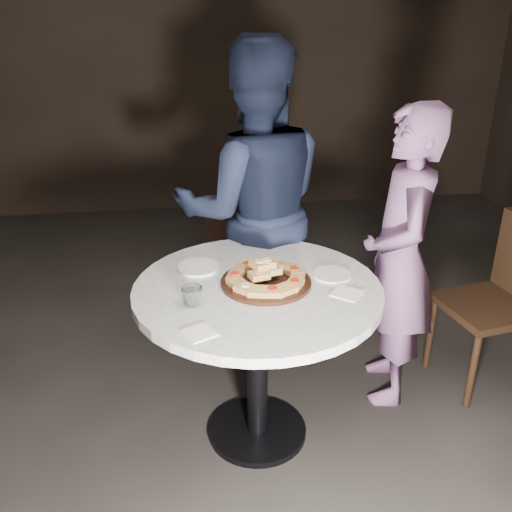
% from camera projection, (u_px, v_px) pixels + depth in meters
% --- Properties ---
extents(floor, '(7.00, 7.00, 0.00)m').
position_uv_depth(floor, '(268.00, 431.00, 2.96)').
color(floor, black).
rests_on(floor, ground).
extents(table, '(1.33, 1.33, 0.85)m').
position_uv_depth(table, '(257.00, 317.00, 2.66)').
color(table, black).
rests_on(table, ground).
extents(serving_board, '(0.48, 0.48, 0.02)m').
position_uv_depth(serving_board, '(266.00, 282.00, 2.61)').
color(serving_board, black).
rests_on(serving_board, table).
extents(focaccia_pile, '(0.37, 0.37, 0.10)m').
position_uv_depth(focaccia_pile, '(265.00, 275.00, 2.60)').
color(focaccia_pile, '#B18144').
rests_on(focaccia_pile, serving_board).
extents(plate_left, '(0.25, 0.25, 0.01)m').
position_uv_depth(plate_left, '(198.00, 267.00, 2.76)').
color(plate_left, white).
rests_on(plate_left, table).
extents(plate_right, '(0.19, 0.19, 0.01)m').
position_uv_depth(plate_right, '(332.00, 275.00, 2.69)').
color(plate_right, white).
rests_on(plate_right, table).
extents(water_glass, '(0.10, 0.10, 0.09)m').
position_uv_depth(water_glass, '(192.00, 296.00, 2.42)').
color(water_glass, silver).
rests_on(water_glass, table).
extents(napkin_near, '(0.15, 0.15, 0.01)m').
position_uv_depth(napkin_near, '(199.00, 333.00, 2.23)').
color(napkin_near, white).
rests_on(napkin_near, table).
extents(napkin_far, '(0.17, 0.17, 0.01)m').
position_uv_depth(napkin_far, '(347.00, 293.00, 2.53)').
color(napkin_far, white).
rests_on(napkin_far, table).
extents(chair_far, '(0.51, 0.52, 0.88)m').
position_uv_depth(chair_far, '(239.00, 243.00, 3.91)').
color(chair_far, black).
rests_on(chair_far, ground).
extents(chair_right, '(0.55, 0.53, 0.97)m').
position_uv_depth(chair_right, '(504.00, 292.00, 3.16)').
color(chair_right, black).
rests_on(chair_right, ground).
extents(diner_navy, '(0.92, 0.72, 1.89)m').
position_uv_depth(diner_navy, '(253.00, 210.00, 3.25)').
color(diner_navy, black).
rests_on(diner_navy, ground).
extents(diner_teal, '(0.50, 0.66, 1.62)m').
position_uv_depth(diner_teal, '(399.00, 260.00, 2.96)').
color(diner_teal, slate).
rests_on(diner_teal, ground).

